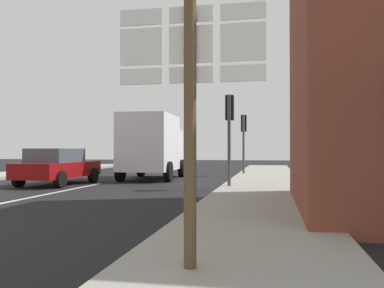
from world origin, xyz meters
TOP-DOWN VIEW (x-y plane):
  - ground_plane at (0.00, 10.00)m, footprint 80.00×80.00m
  - sidewalk_right at (6.74, 8.00)m, footprint 2.97×44.00m
  - lane_centre_stripe at (0.00, 6.00)m, footprint 0.16×12.00m
  - sedan_far at (-1.48, 11.21)m, footprint 2.07×4.25m
  - delivery_truck at (1.41, 14.95)m, footprint 2.63×5.07m
  - route_sign_post at (6.17, 0.15)m, footprint 1.66×0.14m
  - traffic_light_far_right at (5.56, 18.35)m, footprint 0.30×0.49m
  - traffic_light_near_right at (5.56, 10.63)m, footprint 0.30×0.49m

SIDE VIEW (x-z plane):
  - ground_plane at x=0.00m, z-range 0.00..0.00m
  - lane_centre_stripe at x=0.00m, z-range 0.00..0.01m
  - sidewalk_right at x=6.74m, z-range 0.00..0.14m
  - sedan_far at x=-1.48m, z-range 0.03..1.50m
  - delivery_truck at x=1.41m, z-range 0.13..3.18m
  - route_sign_post at x=6.17m, z-range 0.40..3.60m
  - traffic_light_far_right at x=5.56m, z-range 0.79..4.09m
  - traffic_light_near_right at x=5.56m, z-range 0.82..4.21m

